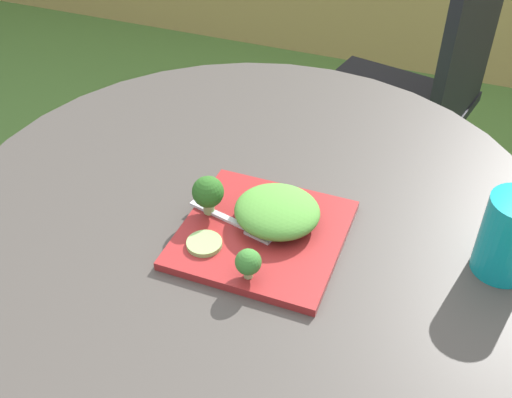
# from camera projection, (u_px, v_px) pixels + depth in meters

# --- Properties ---
(patio_table) EXTENTS (0.98, 0.98, 0.74)m
(patio_table) POSITION_uv_depth(u_px,v_px,m) (251.00, 298.00, 1.16)
(patio_table) COLOR #423D38
(patio_table) RESTS_ON ground_plane
(patio_chair) EXTENTS (0.52, 0.52, 0.90)m
(patio_chair) POSITION_uv_depth(u_px,v_px,m) (419.00, 88.00, 1.73)
(patio_chair) COLOR black
(patio_chair) RESTS_ON ground_plane
(salad_plate) EXTENTS (0.24, 0.24, 0.01)m
(salad_plate) POSITION_uv_depth(u_px,v_px,m) (262.00, 234.00, 0.93)
(salad_plate) COLOR maroon
(salad_plate) RESTS_ON patio_table
(drinking_glass) EXTENTS (0.08, 0.08, 0.13)m
(drinking_glass) POSITION_uv_depth(u_px,v_px,m) (508.00, 240.00, 0.85)
(drinking_glass) COLOR #0F8C93
(drinking_glass) RESTS_ON patio_table
(fork) EXTENTS (0.15, 0.05, 0.00)m
(fork) POSITION_uv_depth(u_px,v_px,m) (239.00, 224.00, 0.94)
(fork) COLOR silver
(fork) RESTS_ON salad_plate
(lettuce_mound) EXTENTS (0.13, 0.13, 0.05)m
(lettuce_mound) POSITION_uv_depth(u_px,v_px,m) (277.00, 211.00, 0.93)
(lettuce_mound) COLOR #519338
(lettuce_mound) RESTS_ON salad_plate
(broccoli_floret_0) EXTENTS (0.05, 0.05, 0.07)m
(broccoli_floret_0) POSITION_uv_depth(u_px,v_px,m) (208.00, 193.00, 0.94)
(broccoli_floret_0) COLOR #99B770
(broccoli_floret_0) RESTS_ON salad_plate
(broccoli_floret_1) EXTENTS (0.04, 0.04, 0.05)m
(broccoli_floret_1) POSITION_uv_depth(u_px,v_px,m) (248.00, 262.00, 0.84)
(broccoli_floret_1) COLOR #99B770
(broccoli_floret_1) RESTS_ON salad_plate
(cucumber_slice_0) EXTENTS (0.05, 0.05, 0.01)m
(cucumber_slice_0) POSITION_uv_depth(u_px,v_px,m) (204.00, 244.00, 0.90)
(cucumber_slice_0) COLOR #8EB766
(cucumber_slice_0) RESTS_ON salad_plate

